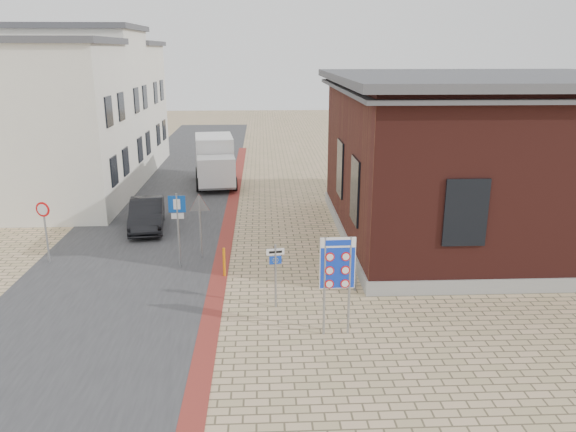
{
  "coord_description": "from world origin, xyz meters",
  "views": [
    {
      "loc": [
        -0.39,
        -15.75,
        7.74
      ],
      "look_at": [
        0.46,
        2.89,
        2.2
      ],
      "focal_mm": 35.0,
      "sensor_mm": 36.0,
      "label": 1
    }
  ],
  "objects_px": {
    "border_sign": "(337,265)",
    "bollard": "(224,262)",
    "box_truck": "(215,160)",
    "essen_sign": "(275,267)",
    "sedan": "(147,214)",
    "parking_sign": "(178,217)"
  },
  "relations": [
    {
      "from": "sedan",
      "to": "border_sign",
      "type": "distance_m",
      "value": 12.51
    },
    {
      "from": "border_sign",
      "to": "sedan",
      "type": "bearing_deg",
      "value": 123.75
    },
    {
      "from": "sedan",
      "to": "bollard",
      "type": "xyz_separation_m",
      "value": [
        3.81,
        -5.75,
        -0.14
      ]
    },
    {
      "from": "border_sign",
      "to": "bollard",
      "type": "relative_size",
      "value": 2.7
    },
    {
      "from": "sedan",
      "to": "bollard",
      "type": "height_order",
      "value": "sedan"
    },
    {
      "from": "box_truck",
      "to": "bollard",
      "type": "height_order",
      "value": "box_truck"
    },
    {
      "from": "border_sign",
      "to": "essen_sign",
      "type": "bearing_deg",
      "value": 130.87
    },
    {
      "from": "sedan",
      "to": "bollard",
      "type": "relative_size",
      "value": 3.82
    },
    {
      "from": "sedan",
      "to": "parking_sign",
      "type": "relative_size",
      "value": 1.46
    },
    {
      "from": "parking_sign",
      "to": "box_truck",
      "type": "bearing_deg",
      "value": 88.58
    },
    {
      "from": "box_truck",
      "to": "border_sign",
      "type": "relative_size",
      "value": 1.93
    },
    {
      "from": "box_truck",
      "to": "border_sign",
      "type": "bearing_deg",
      "value": -82.11
    },
    {
      "from": "essen_sign",
      "to": "bollard",
      "type": "xyz_separation_m",
      "value": [
        -1.76,
        2.56,
        -0.8
      ]
    },
    {
      "from": "sedan",
      "to": "essen_sign",
      "type": "distance_m",
      "value": 10.03
    },
    {
      "from": "box_truck",
      "to": "border_sign",
      "type": "height_order",
      "value": "border_sign"
    },
    {
      "from": "border_sign",
      "to": "bollard",
      "type": "distance_m",
      "value": 5.75
    },
    {
      "from": "sedan",
      "to": "essen_sign",
      "type": "bearing_deg",
      "value": -64.1
    },
    {
      "from": "essen_sign",
      "to": "parking_sign",
      "type": "bearing_deg",
      "value": 124.59
    },
    {
      "from": "box_truck",
      "to": "parking_sign",
      "type": "height_order",
      "value": "same"
    },
    {
      "from": "parking_sign",
      "to": "bollard",
      "type": "relative_size",
      "value": 2.62
    },
    {
      "from": "border_sign",
      "to": "parking_sign",
      "type": "xyz_separation_m",
      "value": [
        -5.12,
        5.38,
        -0.15
      ]
    },
    {
      "from": "sedan",
      "to": "essen_sign",
      "type": "relative_size",
      "value": 1.98
    }
  ]
}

